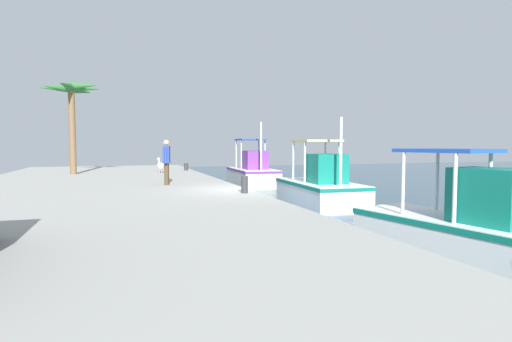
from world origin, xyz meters
TOP-DOWN VIEW (x-y plane):
  - quay_pier at (0.00, -5.00)m, footprint 36.00×10.00m
  - fishing_boat_nearest at (-8.82, 2.98)m, footprint 4.85×2.23m
  - fishing_boat_second at (-0.74, 3.12)m, footprint 4.80×2.32m
  - fishing_boat_third at (6.76, 2.59)m, footprint 4.95×2.55m
  - pelican at (-9.34, -2.11)m, footprint 0.97×0.47m
  - fisherman_standing at (-2.45, -2.49)m, footprint 0.65×0.33m
  - mooring_bollard_nearest at (-11.05, -0.45)m, footprint 0.25×0.25m
  - mooring_bollard_second at (1.01, -0.45)m, footprint 0.21×0.21m
  - palm_tree at (-9.66, -6.47)m, footprint 3.26×3.02m

SIDE VIEW (x-z plane):
  - quay_pier at x=0.00m, z-range 0.00..0.80m
  - fishing_boat_third at x=6.76m, z-range -0.67..1.91m
  - fishing_boat_second at x=-0.74m, z-range -0.95..2.31m
  - fishing_boat_nearest at x=-8.82m, z-range -1.05..2.46m
  - mooring_bollard_nearest at x=-11.05m, z-range 0.80..1.23m
  - mooring_bollard_second at x=1.01m, z-range 0.80..1.34m
  - pelican at x=-9.34m, z-range 0.79..1.61m
  - fisherman_standing at x=-2.45m, z-range 0.90..2.61m
  - palm_tree at x=-9.66m, z-range 2.45..7.19m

